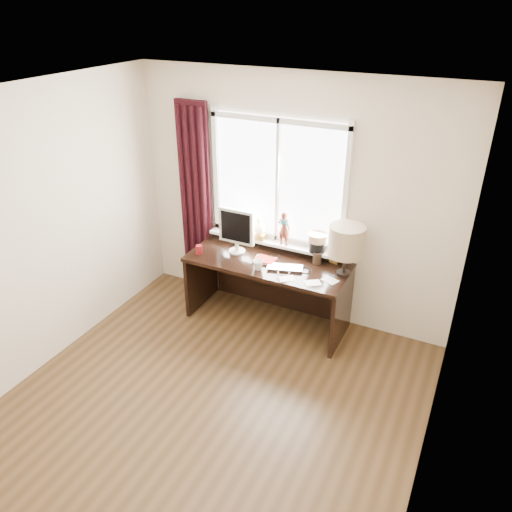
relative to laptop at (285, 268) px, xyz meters
The scene contains 18 objects.
floor 1.74m from the laptop, 94.83° to the right, with size 3.50×4.00×0.00m, color #4F351D.
ceiling 2.41m from the laptop, 94.83° to the right, with size 3.50×4.00×0.00m, color white.
wall_back 0.71m from the laptop, 106.36° to the left, with size 3.50×2.60×0.00m, color beige.
wall_left 2.50m from the laptop, 140.46° to the right, with size 4.00×2.60×0.00m, color beige.
wall_right 2.31m from the laptop, 43.81° to the right, with size 4.00×2.60×0.00m, color beige.
laptop is the anchor object (origin of this frame).
mug 0.28m from the laptop, 153.04° to the right, with size 0.11×0.10×0.11m, color white.
red_cup 0.96m from the laptop, behind, with size 0.07×0.07×0.09m, color maroon.
window 0.72m from the laptop, 124.78° to the left, with size 1.52×0.23×1.40m.
curtain 1.36m from the laptop, 164.38° to the left, with size 0.38×0.09×2.25m.
desk 0.39m from the laptop, 143.09° to the left, with size 1.70×0.70×0.75m.
monitor 0.68m from the laptop, 168.87° to the left, with size 0.40×0.18×0.49m.
notebook_stack 0.26m from the laptop, 166.42° to the left, with size 0.24×0.18×0.03m.
brush_holder 0.36m from the laptop, 46.64° to the left, with size 0.09×0.09×0.25m.
icon_frame 0.52m from the laptop, 39.73° to the left, with size 0.10×0.04×0.13m.
table_lamp 0.68m from the laptop, 15.31° to the left, with size 0.35×0.35×0.52m.
loose_papers 0.32m from the laptop, 19.64° to the right, with size 0.57×0.32×0.00m.
desk_cables 0.12m from the laptop, 56.77° to the left, with size 0.54×0.29×0.01m.
Camera 1 is at (1.79, -2.52, 3.21)m, focal length 35.00 mm.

